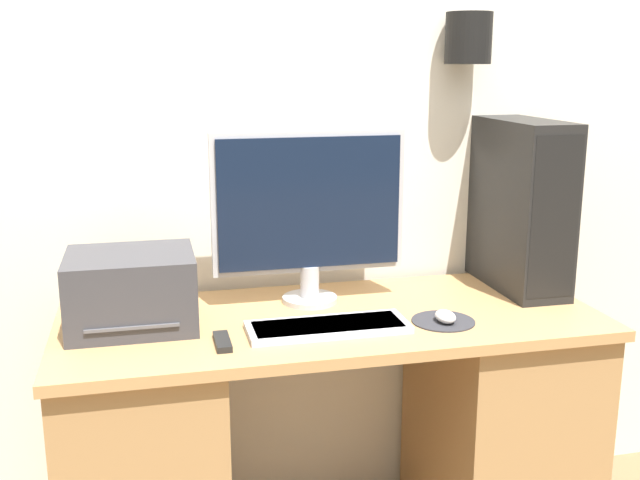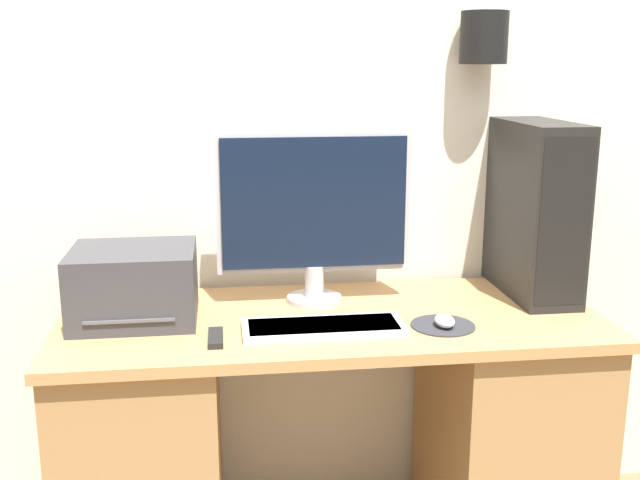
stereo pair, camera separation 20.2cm
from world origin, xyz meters
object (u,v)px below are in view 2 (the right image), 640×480
at_px(computer_tower, 535,209).
at_px(printer, 134,285).
at_px(keyboard, 323,327).
at_px(remote_control, 216,338).
at_px(monitor, 314,209).
at_px(mouse, 445,321).

relative_size(computer_tower, printer, 1.57).
xyz_separation_m(keyboard, remote_control, (-0.28, -0.04, -0.00)).
bearing_deg(monitor, mouse, -40.45).
bearing_deg(printer, mouse, -12.08).
relative_size(monitor, keyboard, 1.32).
distance_m(mouse, remote_control, 0.60).
xyz_separation_m(mouse, printer, (-0.82, 0.17, 0.08)).
distance_m(keyboard, mouse, 0.32).
bearing_deg(remote_control, printer, 138.56).
bearing_deg(remote_control, mouse, 1.57).
distance_m(keyboard, printer, 0.53).
bearing_deg(monitor, keyboard, -91.36).
height_order(printer, remote_control, printer).
relative_size(monitor, remote_control, 4.59).
height_order(keyboard, mouse, mouse).
relative_size(keyboard, mouse, 5.48).
xyz_separation_m(mouse, remote_control, (-0.60, -0.02, -0.01)).
relative_size(monitor, mouse, 7.22).
bearing_deg(keyboard, remote_control, -172.37).
bearing_deg(mouse, monitor, 139.55).
bearing_deg(mouse, computer_tower, 37.79).
height_order(mouse, computer_tower, computer_tower).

